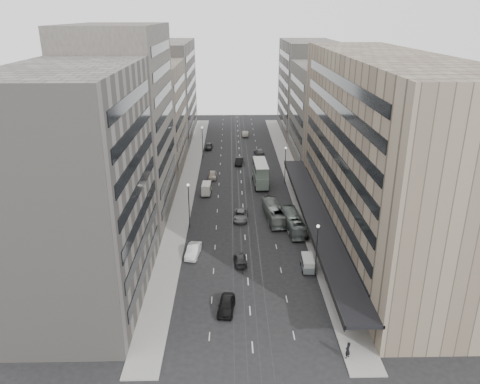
{
  "coord_description": "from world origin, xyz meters",
  "views": [
    {
      "loc": [
        -2.31,
        -63.4,
        35.7
      ],
      "look_at": [
        -0.69,
        16.26,
        5.09
      ],
      "focal_mm": 35.0,
      "sensor_mm": 36.0,
      "label": 1
    }
  ],
  "objects": [
    {
      "name": "lamp_right_far",
      "position": [
        9.7,
        35.0,
        5.2
      ],
      "size": [
        0.44,
        0.44,
        8.32
      ],
      "color": "#262628",
      "rests_on": "ground"
    },
    {
      "name": "sedan_7",
      "position": [
        5.33,
        57.35,
        0.79
      ],
      "size": [
        2.78,
        5.67,
        1.59
      ],
      "primitive_type": "imported",
      "rotation": [
        0.0,
        0.0,
        3.25
      ],
      "color": "#505052",
      "rests_on": "ground"
    },
    {
      "name": "sedan_2",
      "position": [
        -0.62,
        15.39,
        0.77
      ],
      "size": [
        2.84,
        5.64,
        1.53
      ],
      "primitive_type": "imported",
      "rotation": [
        0.0,
        0.0,
        -0.06
      ],
      "color": "slate",
      "rests_on": "ground"
    },
    {
      "name": "sedan_0",
      "position": [
        -3.03,
        -12.92,
        0.85
      ],
      "size": [
        2.57,
        5.18,
        1.7
      ],
      "primitive_type": "imported",
      "rotation": [
        0.0,
        0.0,
        -0.12
      ],
      "color": "black",
      "rests_on": "ground"
    },
    {
      "name": "sidewalk_right",
      "position": [
        12.0,
        37.5,
        0.07
      ],
      "size": [
        4.0,
        125.0,
        0.15
      ],
      "primitive_type": "cube",
      "color": "gray",
      "rests_on": "ground"
    },
    {
      "name": "sedan_4",
      "position": [
        -6.58,
        38.33,
        0.81
      ],
      "size": [
        2.02,
        4.81,
        1.63
      ],
      "primitive_type": "imported",
      "rotation": [
        0.0,
        0.0,
        0.02
      ],
      "color": "#A7998A",
      "rests_on": "ground"
    },
    {
      "name": "lamp_right_near",
      "position": [
        9.7,
        -5.0,
        5.2
      ],
      "size": [
        0.44,
        0.44,
        8.32
      ],
      "color": "#262628",
      "rests_on": "ground"
    },
    {
      "name": "bus_far",
      "position": [
        5.4,
        15.08,
        1.51
      ],
      "size": [
        3.61,
        11.06,
        3.03
      ],
      "primitive_type": "imported",
      "rotation": [
        0.0,
        0.0,
        3.24
      ],
      "color": "gray",
      "rests_on": "ground"
    },
    {
      "name": "sedan_8",
      "position": [
        -8.5,
        63.22,
        0.84
      ],
      "size": [
        2.4,
        5.07,
        1.67
      ],
      "primitive_type": "imported",
      "rotation": [
        0.0,
        0.0,
        -0.09
      ],
      "color": "#272729",
      "rests_on": "ground"
    },
    {
      "name": "sedan_1",
      "position": [
        -8.32,
        1.73,
        0.86
      ],
      "size": [
        2.48,
        5.4,
        1.72
      ],
      "primitive_type": "imported",
      "rotation": [
        0.0,
        0.0,
        -0.13
      ],
      "color": "silver",
      "rests_on": "ground"
    },
    {
      "name": "lamp_left_near",
      "position": [
        -9.7,
        12.0,
        5.2
      ],
      "size": [
        0.44,
        0.44,
        8.32
      ],
      "color": "#262628",
      "rests_on": "ground"
    },
    {
      "name": "lamp_left_far",
      "position": [
        -9.7,
        55.0,
        5.2
      ],
      "size": [
        0.44,
        0.44,
        8.32
      ],
      "color": "#262628",
      "rests_on": "ground"
    },
    {
      "name": "sedan_5",
      "position": [
        -0.27,
        48.93,
        0.83
      ],
      "size": [
        2.28,
        5.2,
        1.66
      ],
      "primitive_type": "imported",
      "rotation": [
        0.0,
        0.0,
        -0.1
      ],
      "color": "black",
      "rests_on": "ground"
    },
    {
      "name": "panel_van",
      "position": [
        -7.48,
        28.15,
        1.37
      ],
      "size": [
        2.1,
        4.02,
        2.48
      ],
      "rotation": [
        0.0,
        0.0,
        -0.05
      ],
      "color": "beige",
      "rests_on": "ground"
    },
    {
      "name": "ground",
      "position": [
        0.0,
        0.0,
        0.0
      ],
      "size": [
        220.0,
        220.0,
        0.0
      ],
      "primitive_type": "plane",
      "color": "black",
      "rests_on": "ground"
    },
    {
      "name": "pedestrian",
      "position": [
        10.34,
        -22.11,
        1.18
      ],
      "size": [
        0.89,
        0.86,
        2.05
      ],
      "primitive_type": "imported",
      "rotation": [
        0.0,
        0.0,
        3.86
      ],
      "color": "black",
      "rests_on": "sidewalk_right"
    },
    {
      "name": "building_left_c",
      "position": [
        -21.5,
        46.0,
        12.5
      ],
      "size": [
        15.0,
        28.0,
        25.0
      ],
      "primitive_type": "cube",
      "color": "#73685A",
      "rests_on": "ground"
    },
    {
      "name": "sedan_3",
      "position": [
        -1.02,
        -0.79,
        0.66
      ],
      "size": [
        2.21,
        4.7,
        1.33
      ],
      "primitive_type": "imported",
      "rotation": [
        0.0,
        0.0,
        3.22
      ],
      "color": "#27272A",
      "rests_on": "ground"
    },
    {
      "name": "building_left_d",
      "position": [
        -21.5,
        79.0,
        14.0
      ],
      "size": [
        15.0,
        38.0,
        28.0
      ],
      "primitive_type": "cube",
      "color": "slate",
      "rests_on": "ground"
    },
    {
      "name": "sedan_6",
      "position": [
        4.53,
        48.78,
        0.71
      ],
      "size": [
        2.39,
        5.1,
        1.41
      ],
      "primitive_type": "imported",
      "rotation": [
        0.0,
        0.0,
        3.15
      ],
      "color": "silver",
      "rests_on": "ground"
    },
    {
      "name": "building_right_far",
      "position": [
        21.5,
        82.0,
        14.0
      ],
      "size": [
        15.0,
        32.0,
        28.0
      ],
      "primitive_type": "cube",
      "color": "slate",
      "rests_on": "ground"
    },
    {
      "name": "sidewalk_left",
      "position": [
        -12.0,
        37.5,
        0.07
      ],
      "size": [
        4.0,
        125.0,
        0.15
      ],
      "primitive_type": "cube",
      "color": "gray",
      "rests_on": "ground"
    },
    {
      "name": "building_right_mid",
      "position": [
        21.5,
        52.0,
        12.0
      ],
      "size": [
        15.0,
        28.0,
        24.0
      ],
      "primitive_type": "cube",
      "color": "#46423D",
      "rests_on": "ground"
    },
    {
      "name": "department_store",
      "position": [
        21.45,
        8.0,
        14.95
      ],
      "size": [
        19.2,
        60.0,
        30.0
      ],
      "color": "gray",
      "rests_on": "ground"
    },
    {
      "name": "building_left_b",
      "position": [
        -21.5,
        19.0,
        17.0
      ],
      "size": [
        15.0,
        26.0,
        34.0
      ],
      "primitive_type": "cube",
      "color": "#46423D",
      "rests_on": "ground"
    },
    {
      "name": "bus_near",
      "position": [
        8.5,
        10.77,
        1.47
      ],
      "size": [
        3.34,
        10.74,
        2.95
      ],
      "primitive_type": "imported",
      "rotation": [
        0.0,
        0.0,
        3.22
      ],
      "color": "slate",
      "rests_on": "ground"
    },
    {
      "name": "building_left_a",
      "position": [
        -21.5,
        -8.0,
        15.0
      ],
      "size": [
        15.0,
        28.0,
        30.0
      ],
      "primitive_type": "cube",
      "color": "slate",
      "rests_on": "ground"
    },
    {
      "name": "vw_microbus",
      "position": [
        8.93,
        -2.92,
        1.15
      ],
      "size": [
        1.88,
        3.89,
        2.07
      ],
      "rotation": [
        0.0,
        0.0,
        -0.04
      ],
      "color": "slate",
      "rests_on": "ground"
    },
    {
      "name": "double_decker",
      "position": [
        4.16,
        33.69,
        2.85
      ],
      "size": [
        3.24,
        9.73,
        5.28
      ],
      "rotation": [
        0.0,
        0.0,
        0.03
      ],
      "color": "slate",
      "rests_on": "ground"
    },
    {
      "name": "sedan_9",
      "position": [
        2.21,
        77.69,
        0.83
      ],
      "size": [
        1.96,
        5.08,
        1.65
      ],
      "primitive_type": "imported",
      "rotation": [
        0.0,
        0.0,
        3.1
      ],
      "color": "#AAA08C",
      "rests_on": "ground"
    }
  ]
}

